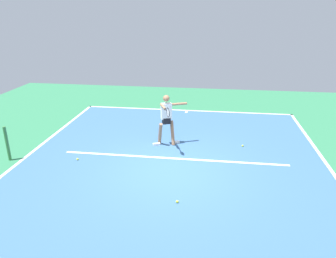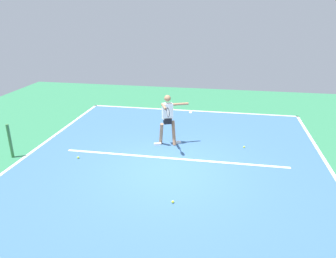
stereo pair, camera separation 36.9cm
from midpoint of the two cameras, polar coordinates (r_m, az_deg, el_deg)
ground_plane at (r=9.09m, az=-0.82°, el=-7.42°), size 20.01×20.01×0.00m
court_surface at (r=9.09m, az=-0.82°, el=-7.41°), size 9.12×11.52×0.00m
court_line_baseline_near at (r=14.34m, az=2.63°, el=3.33°), size 9.12×0.10×0.01m
court_line_sideline_right at (r=10.68m, az=-25.60°, el=-5.11°), size 0.10×11.52×0.01m
court_line_service at (r=9.78m, az=-0.12°, el=-5.25°), size 6.84×0.10×0.01m
court_line_centre_mark at (r=14.15m, az=2.56°, el=3.09°), size 0.10×0.30×0.01m
net_post at (r=10.67m, az=-27.61°, el=-2.34°), size 0.09×0.09×1.07m
tennis_player at (r=10.39m, az=-1.25°, el=2.13°), size 1.10×1.32×1.72m
tennis_ball_by_baseline at (r=7.70m, az=0.25°, el=-12.82°), size 0.07×0.07×0.07m
tennis_ball_by_sideline at (r=10.81m, az=12.19°, el=-2.95°), size 0.07×0.07×0.07m
tennis_ball_near_player at (r=10.09m, az=-16.83°, el=-5.18°), size 0.07×0.07×0.07m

